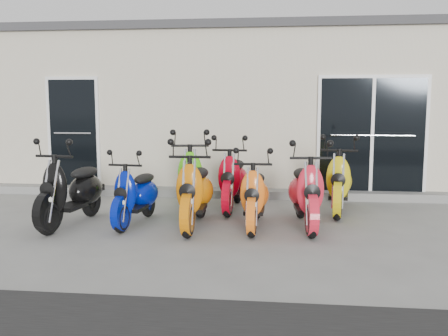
{
  "coord_description": "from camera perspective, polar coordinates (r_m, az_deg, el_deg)",
  "views": [
    {
      "loc": [
        0.91,
        -7.38,
        1.82
      ],
      "look_at": [
        0.0,
        0.6,
        0.75
      ],
      "focal_mm": 40.0,
      "sensor_mm": 36.0,
      "label": 1
    }
  ],
  "objects": [
    {
      "name": "scooter_front_orange_b",
      "position": [
        7.22,
        3.52,
        -2.13
      ],
      "size": [
        0.62,
        1.64,
        1.21
      ],
      "primitive_type": null,
      "rotation": [
        0.0,
        0.0,
        -0.01
      ],
      "color": "orange",
      "rests_on": "ground"
    },
    {
      "name": "scooter_back_green",
      "position": [
        8.44,
        -3.79,
        -0.07
      ],
      "size": [
        0.96,
        1.96,
        1.39
      ],
      "primitive_type": null,
      "rotation": [
        0.0,
        0.0,
        0.15
      ],
      "color": "#57E610",
      "rests_on": "ground"
    },
    {
      "name": "roof_cap",
      "position": [
        12.69,
        2.42,
        14.2
      ],
      "size": [
        14.2,
        6.2,
        0.16
      ],
      "primitive_type": "cube",
      "color": "#3F3F42",
      "rests_on": "building"
    },
    {
      "name": "ground",
      "position": [
        7.65,
        -0.51,
        -6.17
      ],
      "size": [
        80.0,
        80.0,
        0.0
      ],
      "primitive_type": "plane",
      "color": "gray",
      "rests_on": "ground"
    },
    {
      "name": "scooter_front_blue",
      "position": [
        7.52,
        -10.06,
        -2.04
      ],
      "size": [
        0.74,
        1.62,
        1.15
      ],
      "primitive_type": null,
      "rotation": [
        0.0,
        0.0,
        -0.11
      ],
      "color": "#02138C",
      "rests_on": "ground"
    },
    {
      "name": "scooter_front_red",
      "position": [
        7.3,
        9.36,
        -1.67
      ],
      "size": [
        0.8,
        1.83,
        1.32
      ],
      "primitive_type": null,
      "rotation": [
        0.0,
        0.0,
        0.09
      ],
      "color": "red",
      "rests_on": "ground"
    },
    {
      "name": "scooter_back_yellow",
      "position": [
        8.42,
        13.02,
        -0.52
      ],
      "size": [
        0.89,
        1.86,
        1.32
      ],
      "primitive_type": null,
      "rotation": [
        0.0,
        0.0,
        -0.14
      ],
      "color": "#D6BF0F",
      "rests_on": "ground"
    },
    {
      "name": "building",
      "position": [
        12.61,
        2.38,
        6.59
      ],
      "size": [
        14.0,
        6.0,
        3.2
      ],
      "primitive_type": "cube",
      "color": "beige",
      "rests_on": "ground"
    },
    {
      "name": "door_right",
      "position": [
        9.71,
        16.56,
        3.97
      ],
      "size": [
        2.02,
        0.08,
        2.22
      ],
      "primitive_type": "cube",
      "color": "black",
      "rests_on": "front_step"
    },
    {
      "name": "scooter_front_black",
      "position": [
        7.69,
        -17.06,
        -1.41
      ],
      "size": [
        0.88,
        1.86,
        1.32
      ],
      "primitive_type": null,
      "rotation": [
        0.0,
        0.0,
        -0.13
      ],
      "color": "black",
      "rests_on": "ground"
    },
    {
      "name": "door_left",
      "position": [
        10.41,
        -16.81,
        4.19
      ],
      "size": [
        1.07,
        0.08,
        2.22
      ],
      "primitive_type": "cube",
      "color": "black",
      "rests_on": "front_step"
    },
    {
      "name": "scooter_front_orange_a",
      "position": [
        7.24,
        -3.36,
        -1.6
      ],
      "size": [
        0.67,
        1.81,
        1.33
      ],
      "primitive_type": null,
      "rotation": [
        0.0,
        0.0,
        0.01
      ],
      "color": "orange",
      "rests_on": "ground"
    },
    {
      "name": "scooter_back_red",
      "position": [
        8.42,
        1.04,
        -0.4
      ],
      "size": [
        0.72,
        1.79,
        1.3
      ],
      "primitive_type": null,
      "rotation": [
        0.0,
        0.0,
        -0.05
      ],
      "color": "#B90217",
      "rests_on": "ground"
    },
    {
      "name": "front_step",
      "position": [
        9.6,
        0.96,
        -2.88
      ],
      "size": [
        14.0,
        0.4,
        0.15
      ],
      "primitive_type": "cube",
      "color": "gray",
      "rests_on": "ground"
    }
  ]
}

